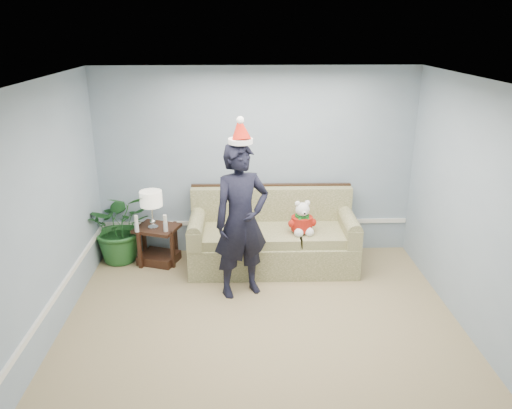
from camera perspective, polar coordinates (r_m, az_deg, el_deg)
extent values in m
cube|color=tan|center=(5.42, 0.93, -16.49)|extent=(4.50, 5.00, 0.02)
cube|color=white|center=(4.40, 1.13, 13.40)|extent=(4.50, 5.00, 0.02)
cube|color=#90A4B8|center=(7.12, -0.02, 4.76)|extent=(4.50, 0.02, 2.70)
cube|color=#90A4B8|center=(5.15, -24.99, -3.19)|extent=(0.02, 5.00, 2.70)
cube|color=#90A4B8|center=(5.36, 25.96, -2.50)|extent=(0.02, 5.00, 2.70)
cube|color=white|center=(7.39, -0.02, -2.05)|extent=(4.48, 0.03, 0.06)
cube|color=white|center=(5.53, -23.38, -11.82)|extent=(0.03, 4.98, 0.06)
cube|color=#58612E|center=(7.01, 1.91, -5.39)|extent=(2.29, 1.00, 0.43)
cube|color=#58612E|center=(6.83, -3.95, -3.52)|extent=(0.68, 0.79, 0.13)
cube|color=#58612E|center=(6.84, 1.97, -3.45)|extent=(0.68, 0.79, 0.13)
cube|color=#58612E|center=(6.93, 7.80, -3.34)|extent=(0.68, 0.79, 0.13)
cube|color=#58612E|center=(7.15, 1.76, -0.35)|extent=(2.28, 0.24, 0.61)
cube|color=black|center=(7.12, 1.75, 2.16)|extent=(2.28, 0.09, 0.05)
cube|color=#58612E|center=(6.88, -6.75, -2.87)|extent=(0.21, 0.98, 0.26)
cube|color=#58612E|center=(7.02, 10.47, -2.61)|extent=(0.21, 0.98, 0.26)
cube|color=#391F15|center=(7.13, -11.26, -2.69)|extent=(0.68, 0.63, 0.05)
cube|color=#391F15|center=(7.31, -11.02, -5.99)|extent=(0.61, 0.56, 0.13)
cube|color=#391F15|center=(7.10, -13.15, -5.10)|extent=(0.06, 0.06, 0.54)
cube|color=#391F15|center=(7.03, -9.52, -5.11)|extent=(0.06, 0.06, 0.54)
cube|color=#391F15|center=(7.43, -12.64, -3.93)|extent=(0.06, 0.06, 0.54)
cube|color=#391F15|center=(7.36, -9.18, -3.93)|extent=(0.06, 0.06, 0.54)
cylinder|color=silver|center=(7.07, -11.67, -2.57)|extent=(0.14, 0.14, 0.03)
sphere|color=silver|center=(7.04, -11.72, -1.96)|extent=(0.09, 0.09, 0.09)
cylinder|color=silver|center=(7.00, -11.79, -0.95)|extent=(0.02, 0.02, 0.30)
cylinder|color=white|center=(6.93, -11.91, 0.67)|extent=(0.30, 0.30, 0.21)
cylinder|color=silver|center=(6.99, -13.47, -2.55)|extent=(0.06, 0.06, 0.13)
cylinder|color=white|center=(6.94, -13.55, -1.64)|extent=(0.05, 0.05, 0.11)
cylinder|color=silver|center=(6.92, -10.30, -2.54)|extent=(0.06, 0.06, 0.13)
cylinder|color=white|center=(6.88, -10.36, -1.62)|extent=(0.05, 0.05, 0.11)
imported|color=#225926|center=(7.31, -15.20, -2.37)|extent=(1.04, 0.92, 1.06)
imported|color=black|center=(6.04, -1.69, -1.91)|extent=(0.83, 0.70, 1.94)
cylinder|color=white|center=(5.74, -1.79, 7.27)|extent=(0.35, 0.35, 0.06)
cone|color=red|center=(5.74, -1.80, 8.70)|extent=(0.31, 0.36, 0.33)
sphere|color=white|center=(5.62, -1.81, 9.62)|extent=(0.09, 0.09, 0.09)
sphere|color=white|center=(6.72, 5.26, -2.14)|extent=(0.27, 0.27, 0.27)
cylinder|color=red|center=(6.72, 5.26, -2.14)|extent=(0.32, 0.32, 0.19)
cylinder|color=#15621E|center=(6.68, 5.29, -1.30)|extent=(0.22, 0.22, 0.03)
sphere|color=white|center=(6.63, 4.74, -3.22)|extent=(0.12, 0.12, 0.12)
sphere|color=white|center=(6.65, 5.98, -3.19)|extent=(0.12, 0.12, 0.12)
sphere|color=white|center=(6.64, 5.32, -0.57)|extent=(0.19, 0.19, 0.19)
sphere|color=black|center=(6.54, 5.44, -1.06)|extent=(0.03, 0.03, 0.03)
sphere|color=white|center=(6.61, 4.76, 0.13)|extent=(0.07, 0.07, 0.07)
sphere|color=white|center=(6.63, 5.91, 0.14)|extent=(0.07, 0.07, 0.07)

